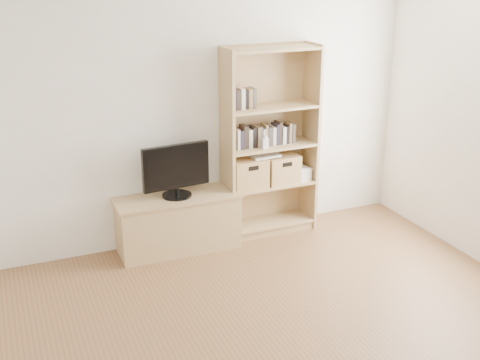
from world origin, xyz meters
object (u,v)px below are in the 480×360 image
basket_right (280,168)px  laptop (264,155)px  basket_left (247,172)px  bookshelf (270,143)px  tv_stand (178,224)px  television (176,171)px  baby_monitor (265,143)px

basket_right → laptop: size_ratio=1.18×
basket_left → basket_right: bearing=-1.7°
laptop → bookshelf: bearing=5.7°
tv_stand → basket_right: bearing=3.1°
bookshelf → basket_right: bookshelf is taller
bookshelf → laptop: bookshelf is taller
tv_stand → laptop: (0.96, 0.04, 0.59)m
television → baby_monitor: (0.92, -0.06, 0.18)m
baby_monitor → laptop: size_ratio=0.37×
television → basket_left: television is taller
bookshelf → baby_monitor: size_ratio=17.76×
television → basket_left: 0.78m
tv_stand → bookshelf: 1.25m
baby_monitor → laptop: 0.19m
baby_monitor → basket_right: bearing=27.0°
bookshelf → baby_monitor: bookshelf is taller
baby_monitor → basket_left: baby_monitor is taller
bookshelf → basket_left: bearing=-178.8°
baby_monitor → basket_right: baby_monitor is taller
baby_monitor → television: bearing=178.0°
television → laptop: 0.96m
baby_monitor → basket_left: size_ratio=0.30×
bookshelf → basket_right: 0.32m
basket_left → basket_right: (0.38, 0.01, -0.01)m
tv_stand → laptop: 1.12m
bookshelf → baby_monitor: 0.16m
laptop → tv_stand: bearing=178.8°
bookshelf → television: size_ratio=2.92×
tv_stand → television: bearing=0.0°
tv_stand → basket_left: bearing=3.8°
bookshelf → basket_left: (-0.26, -0.01, -0.29)m
television → basket_left: (0.77, 0.04, -0.14)m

